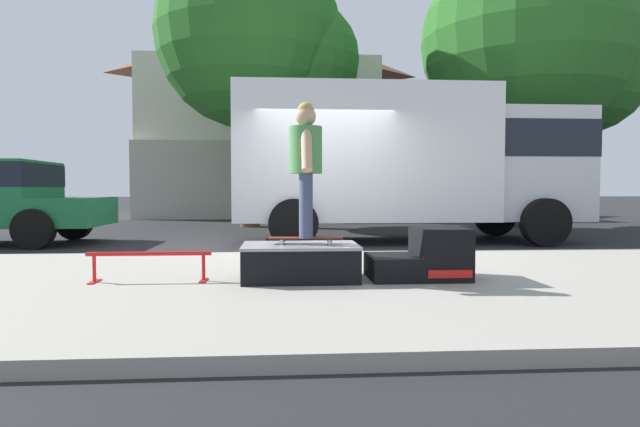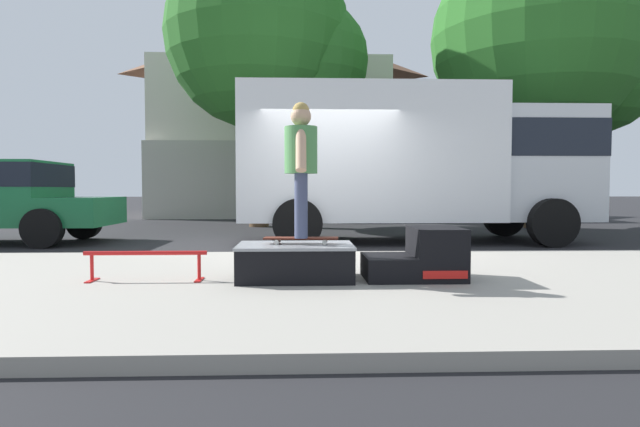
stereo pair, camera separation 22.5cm
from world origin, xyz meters
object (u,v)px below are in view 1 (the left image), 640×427
kicker_ramp (425,257)px  street_tree_neighbour (260,42)px  grind_rail (149,260)px  skater_kid (306,158)px  street_tree_main (538,47)px  box_truck (408,158)px  skate_box (300,261)px  skateboard (306,239)px

kicker_ramp → street_tree_neighbour: bearing=102.5°
grind_rail → street_tree_neighbour: bearing=85.7°
skater_kid → street_tree_main: size_ratio=0.18×
street_tree_main → kicker_ramp: bearing=-122.1°
kicker_ramp → skater_kid: (-1.27, 0.03, 1.04)m
street_tree_neighbour → kicker_ramp: bearing=-77.5°
box_truck → skater_kid: bearing=-114.2°
skate_box → grind_rail: (-1.54, -0.02, 0.03)m
skateboard → street_tree_neighbour: size_ratio=0.10×
skateboard → skater_kid: (0.00, -0.00, 0.84)m
box_truck → street_tree_neighbour: 6.53m
skate_box → kicker_ramp: (1.33, -0.00, 0.03)m
grind_rail → street_tree_main: (8.44, 8.92, 4.67)m
box_truck → skateboard: bearing=-114.2°
skater_kid → box_truck: (2.32, 5.15, 0.31)m
skate_box → skateboard: skateboard is taller
kicker_ramp → street_tree_main: size_ratio=0.13×
street_tree_neighbour → skate_box: bearing=-85.2°
box_truck → skate_box: bearing=-114.6°
skate_box → street_tree_neighbour: size_ratio=0.15×
skate_box → street_tree_main: (6.90, 8.89, 4.70)m
skater_kid → street_tree_neighbour: bearing=95.2°
grind_rail → box_truck: box_truck is taller
skateboard → street_tree_neighbour: street_tree_neighbour is taller
skate_box → street_tree_neighbour: bearing=94.8°
grind_rail → street_tree_main: 13.14m
skate_box → street_tree_main: bearing=52.2°
street_tree_main → street_tree_neighbour: 7.75m
skate_box → kicker_ramp: kicker_ramp is taller
kicker_ramp → skater_kid: size_ratio=0.72×
kicker_ramp → street_tree_neighbour: size_ratio=0.13×
skateboard → street_tree_main: street_tree_main is taller
skate_box → skateboard: bearing=25.3°
skater_kid → kicker_ramp: bearing=-1.3°
skate_box → street_tree_main: 12.20m
grind_rail → street_tree_main: size_ratio=0.16×
skate_box → box_truck: bearing=65.4°
skater_kid → street_tree_neighbour: size_ratio=0.18×
kicker_ramp → street_tree_neighbour: (-2.14, 9.66, 4.88)m
kicker_ramp → grind_rail: 2.87m
box_truck → grind_rail: bearing=-127.0°
kicker_ramp → box_truck: bearing=78.6°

